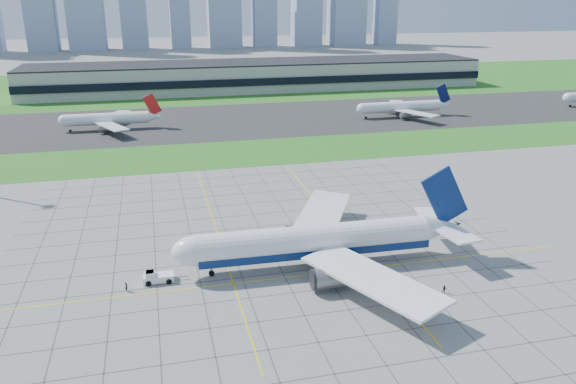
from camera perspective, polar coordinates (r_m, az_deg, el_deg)
name	(u,v)px	position (r m, az deg, el deg)	size (l,w,h in m)	color
ground	(283,273)	(110.46, -0.54, -8.22)	(1400.00, 1400.00, 0.00)	gray
grass_median	(222,154)	(193.60, -6.71, 3.83)	(700.00, 35.00, 0.04)	#336D1F
asphalt_taxiway	(205,122)	(246.79, -8.39, 7.10)	(700.00, 75.00, 0.04)	#383838
grass_far	(187,85)	(354.83, -10.25, 10.65)	(700.00, 145.00, 0.04)	#336D1F
apron_markings	(273,249)	(120.24, -1.56, -5.83)	(120.00, 130.00, 0.03)	#474744
terminal	(258,75)	(334.04, -3.02, 11.77)	(260.00, 43.00, 15.80)	#B7B7B2
airliner	(317,241)	(111.37, 2.98, -5.03)	(60.58, 61.37, 19.07)	white
pushback_tug	(157,277)	(109.56, -13.17, -8.41)	(8.28, 3.02, 2.30)	white
crew_near	(126,287)	(107.75, -16.10, -9.24)	(0.67, 0.44, 1.85)	black
crew_far	(444,289)	(106.92, 15.61, -9.50)	(0.78, 0.60, 1.60)	black
distant_jet_1	(109,119)	(239.24, -17.77, 7.10)	(38.18, 42.66, 14.08)	white
distant_jet_2	(402,107)	(258.66, 11.50, 8.48)	(42.67, 42.66, 14.08)	white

